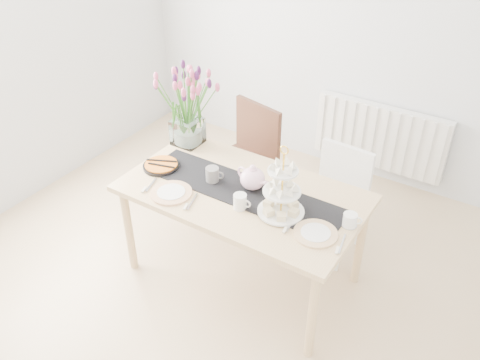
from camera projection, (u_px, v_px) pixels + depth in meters
The scene contains 15 objects.
room_shell at pixel (178, 142), 2.80m from camera, with size 4.50×4.50×4.50m.
radiator at pixel (379, 137), 4.58m from camera, with size 1.20×0.08×0.60m, color white.
dining_table at pixel (243, 200), 3.41m from camera, with size 1.60×0.90×0.75m.
chair_brown at pixel (247, 152), 4.15m from camera, with size 0.56×0.56×0.95m.
chair_white at pixel (337, 193), 3.80m from camera, with size 0.44×0.44×0.84m.
table_runner at pixel (243, 190), 3.36m from camera, with size 1.40×0.35×0.01m, color black.
tulip_vase at pixel (185, 94), 3.66m from camera, with size 0.73×0.73×0.63m.
cake_stand at pixel (282, 197), 3.10m from camera, with size 0.29×0.29×0.43m.
teapot at pixel (253, 179), 3.33m from camera, with size 0.27×0.22×0.18m, color white, non-canonical shape.
cream_jug at pixel (350, 220), 3.04m from camera, with size 0.09×0.09×0.09m, color white.
tart_tin at pixel (161, 166), 3.59m from camera, with size 0.26×0.26×0.03m.
mug_grey at pixel (212, 175), 3.42m from camera, with size 0.09×0.09×0.11m, color slate.
mug_white at pixel (240, 202), 3.18m from camera, with size 0.08×0.08×0.10m, color white.
plate_left at pixel (171, 193), 3.33m from camera, with size 0.28×0.28×0.01m, color silver.
plate_right at pixel (316, 233), 2.99m from camera, with size 0.26×0.26×0.01m, color silver.
Camera 1 is at (1.59, -1.86, 2.70)m, focal length 38.00 mm.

